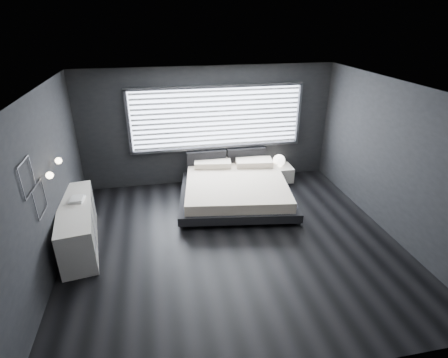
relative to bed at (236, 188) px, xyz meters
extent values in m
plane|color=black|center=(-0.42, -1.60, -0.30)|extent=(6.00, 6.00, 0.00)
plane|color=silver|center=(-0.42, -1.60, 2.50)|extent=(6.00, 6.00, 0.00)
cube|color=black|center=(-0.42, 1.15, 1.10)|extent=(6.00, 0.04, 2.80)
cube|color=black|center=(-0.42, -4.35, 1.10)|extent=(6.00, 0.04, 2.80)
cube|color=black|center=(-3.42, -1.60, 1.10)|extent=(0.04, 5.50, 2.80)
cube|color=black|center=(2.58, -1.60, 1.10)|extent=(0.04, 5.50, 2.80)
cube|color=white|center=(-0.22, 1.13, 1.31)|extent=(4.00, 0.02, 1.38)
cube|color=#47474C|center=(-2.26, 1.10, 1.31)|extent=(0.06, 0.08, 1.48)
cube|color=#47474C|center=(1.82, 1.10, 1.31)|extent=(0.06, 0.08, 1.48)
cube|color=#47474C|center=(-0.22, 1.10, 2.04)|extent=(4.14, 0.08, 0.06)
cube|color=#47474C|center=(-0.22, 1.10, 0.58)|extent=(4.14, 0.08, 0.06)
cube|color=silver|center=(-0.22, 1.07, 1.31)|extent=(3.94, 0.03, 1.32)
cube|color=black|center=(-0.51, 1.04, 0.27)|extent=(0.96, 0.16, 0.52)
cube|color=black|center=(0.49, 1.04, 0.27)|extent=(0.96, 0.16, 0.52)
cylinder|color=silver|center=(-3.37, -1.55, 1.30)|extent=(0.10, 0.02, 0.02)
sphere|color=#FFE5B7|center=(-3.30, -1.55, 1.30)|extent=(0.11, 0.11, 0.11)
cylinder|color=silver|center=(-3.37, -0.95, 1.30)|extent=(0.10, 0.02, 0.02)
sphere|color=#FFE5B7|center=(-3.30, -0.95, 1.30)|extent=(0.11, 0.11, 0.11)
cube|color=#47474C|center=(-3.40, -2.15, 1.78)|extent=(0.01, 0.46, 0.02)
cube|color=#47474C|center=(-3.40, -2.15, 1.32)|extent=(0.01, 0.46, 0.02)
cube|color=#47474C|center=(-3.40, -1.92, 1.55)|extent=(0.01, 0.02, 0.46)
cube|color=#47474C|center=(-3.40, -2.38, 1.55)|extent=(0.01, 0.02, 0.46)
cube|color=#47474C|center=(-3.40, -1.90, 1.31)|extent=(0.01, 0.46, 0.02)
cube|color=#47474C|center=(-3.40, -1.90, 0.85)|extent=(0.01, 0.46, 0.02)
cube|color=#47474C|center=(-3.40, -1.67, 1.08)|extent=(0.01, 0.02, 0.46)
cube|color=#47474C|center=(-3.40, -2.13, 1.08)|extent=(0.01, 0.02, 0.46)
cube|color=black|center=(-1.19, -0.83, -0.25)|extent=(0.15, 0.15, 0.09)
cube|color=black|center=(0.91, -1.14, -0.25)|extent=(0.15, 0.15, 0.09)
cube|color=black|center=(-0.92, 1.05, -0.25)|extent=(0.15, 0.15, 0.09)
cube|color=black|center=(1.18, 0.74, -0.25)|extent=(0.15, 0.15, 0.09)
cube|color=black|center=(-0.01, -0.05, -0.12)|extent=(2.77, 2.67, 0.18)
cube|color=beige|center=(-0.01, -0.05, 0.08)|extent=(2.48, 2.48, 0.22)
cube|color=beige|center=(-0.38, 0.89, 0.27)|extent=(0.93, 0.59, 0.15)
cube|color=beige|center=(0.62, 0.74, 0.27)|extent=(0.93, 0.59, 0.15)
cube|color=silver|center=(1.29, 0.79, -0.11)|extent=(0.64, 0.53, 0.37)
sphere|color=white|center=(1.29, 0.82, 0.23)|extent=(0.30, 0.30, 0.30)
cube|color=silver|center=(-3.17, -1.10, 0.11)|extent=(0.84, 2.07, 0.80)
cube|color=#47474C|center=(-2.89, -1.06, 0.11)|extent=(0.29, 1.96, 0.78)
cube|color=silver|center=(-3.15, -0.91, 0.53)|extent=(0.26, 0.32, 0.04)
cube|color=silver|center=(-3.14, -0.93, 0.56)|extent=(0.20, 0.27, 0.03)
camera|label=1|loc=(-1.63, -6.81, 3.54)|focal=28.00mm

